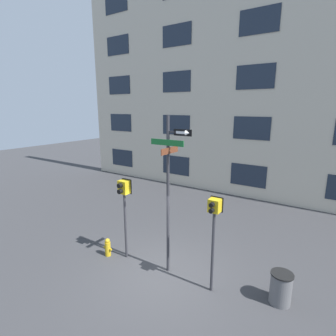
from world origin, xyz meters
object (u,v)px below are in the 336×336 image
Objects in this scene: pedestrian_signal_left at (124,197)px; fire_hydrant at (108,247)px; street_sign_pole at (169,185)px; pedestrian_signal_right at (214,220)px; trash_bin at (281,288)px.

pedestrian_signal_left is 2.01m from fire_hydrant.
pedestrian_signal_right is at bearing -3.79° from street_sign_pole.
pedestrian_signal_right is 3.17× the size of trash_bin.
pedestrian_signal_left is at bearing 25.40° from fire_hydrant.
trash_bin is at bearing 18.13° from pedestrian_signal_right.
fire_hydrant is at bearing -169.17° from street_sign_pole.
pedestrian_signal_left reaches higher than pedestrian_signal_right.
fire_hydrant is (-0.60, -0.29, -1.89)m from pedestrian_signal_left.
trash_bin reaches higher than fire_hydrant.
pedestrian_signal_right is 4.29× the size of fire_hydrant.
pedestrian_signal_left is 3.16m from pedestrian_signal_right.
street_sign_pole is 1.76× the size of pedestrian_signal_right.
street_sign_pole is 5.56× the size of trash_bin.
street_sign_pole is at bearing 10.83° from fire_hydrant.
pedestrian_signal_right is 2.48m from trash_bin.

